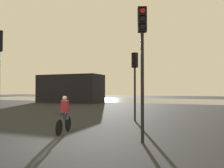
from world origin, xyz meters
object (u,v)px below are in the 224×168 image
Objects in this scene: traffic_light_center at (135,73)px; cyclist at (64,114)px; traffic_light_near_right at (142,49)px; distant_building at (70,89)px.

traffic_light_center reaches higher than cyclist.
traffic_light_near_right is 2.90× the size of cyclist.
traffic_light_center is at bearing -125.18° from cyclist.
traffic_light_near_right reaches higher than cyclist.
traffic_light_near_right reaches higher than distant_building.
traffic_light_near_right is at bearing -51.83° from distant_building.
traffic_light_near_right is at bearing 159.70° from cyclist.
traffic_light_center is at bearing -46.71° from distant_building.
traffic_light_near_right reaches higher than traffic_light_center.
cyclist is (-3.62, 0.51, -2.54)m from traffic_light_near_right.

